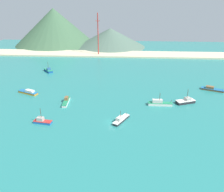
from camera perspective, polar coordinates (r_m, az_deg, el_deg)
ground at (r=114.82m, az=0.93°, el=0.90°), size 260.00×280.00×0.50m
fishing_boat_0 at (r=108.00m, az=17.98°, el=-1.23°), size 9.23×6.11×6.66m
fishing_boat_1 at (r=104.93m, az=-11.40°, el=-1.29°), size 2.60×10.08×2.51m
fishing_boat_2 at (r=91.04m, az=-17.09°, el=-6.02°), size 7.26×3.29×6.34m
fishing_boat_3 at (r=120.05m, az=-20.18°, el=0.94°), size 10.98×6.64×2.04m
fishing_boat_4 at (r=151.04m, az=-15.65°, el=6.21°), size 7.22×7.79×6.58m
fishing_boat_5 at (r=88.32m, az=2.23°, el=-5.89°), size 6.55×9.29×4.75m
fishing_boat_6 at (r=127.23m, az=23.73°, el=1.62°), size 11.21×6.85×2.05m
fishing_boat_7 at (r=102.76m, az=11.78°, el=-1.76°), size 10.58×2.43×5.97m
beach_strip at (r=188.71m, az=2.08°, el=10.43°), size 247.00×19.88×1.20m
hill_west at (r=236.67m, az=-14.21°, el=16.52°), size 76.71×76.71×33.69m
hill_central at (r=219.12m, az=-0.43°, el=14.45°), size 65.02×65.02×16.90m
radio_tower at (r=183.27m, az=-3.52°, el=15.11°), size 3.26×2.61×32.63m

